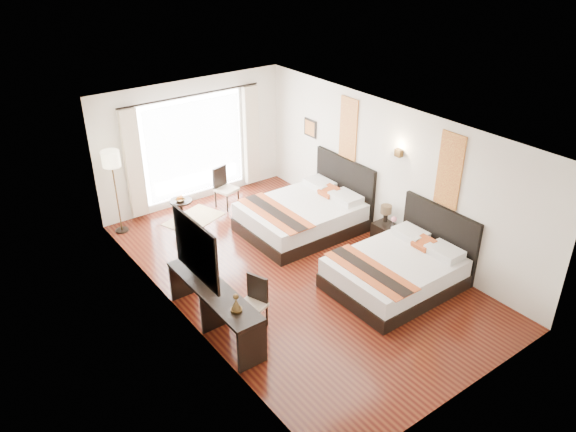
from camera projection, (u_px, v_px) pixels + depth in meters
floor at (295, 271)px, 10.38m from camera, size 4.50×7.50×0.01m
ceiling at (296, 127)px, 9.07m from camera, size 4.50×7.50×0.02m
wall_headboard at (387, 173)px, 10.90m from camera, size 0.01×7.50×2.80m
wall_desk at (178, 243)px, 8.54m from camera, size 0.01×7.50×2.80m
wall_window at (193, 142)px, 12.38m from camera, size 4.50×0.01×2.80m
wall_entry at (475, 311)px, 7.06m from camera, size 4.50×0.01×2.80m
window_glass at (194, 147)px, 12.42m from camera, size 2.40×0.02×2.20m
sheer_curtain at (195, 148)px, 12.37m from camera, size 2.30×0.02×2.10m
drape_left at (134, 164)px, 11.60m from camera, size 0.35×0.14×2.35m
drape_right at (251, 136)px, 13.12m from camera, size 0.35×0.14×2.35m
art_panel_near at (450, 171)px, 9.61m from camera, size 0.03×0.50×1.35m
art_panel_far at (348, 130)px, 11.45m from camera, size 0.03×0.50×1.35m
wall_sconce at (399, 153)px, 10.42m from camera, size 0.10×0.14×0.14m
mirror_frame at (196, 249)px, 8.10m from camera, size 0.04×1.25×0.95m
mirror_glass at (197, 249)px, 8.11m from camera, size 0.01×1.12×0.82m
bed_near at (399, 270)px, 9.83m from camera, size 2.22×1.73×1.26m
bed_far at (305, 214)px, 11.63m from camera, size 2.37×1.85×1.34m
nightstand at (385, 234)px, 11.13m from camera, size 0.38×0.47×0.45m
table_lamp at (386, 211)px, 10.94m from camera, size 0.22×0.22×0.34m
vase at (394, 223)px, 10.85m from camera, size 0.15×0.15×0.14m
console_desk at (215, 309)px, 8.77m from camera, size 0.50×2.20×0.76m
television at (196, 259)px, 8.88m from camera, size 0.15×0.87×0.50m
bronze_figurine at (236, 304)px, 8.05m from camera, size 0.20×0.20×0.26m
desk_chair at (252, 313)px, 8.85m from camera, size 0.53×0.53×0.88m
floor_lamp at (112, 164)px, 11.01m from camera, size 0.36×0.36×1.78m
side_table at (182, 212)px, 11.91m from camera, size 0.47×0.47×0.54m
fruit_bowl at (180, 200)px, 11.73m from camera, size 0.25×0.25×0.05m
window_chair at (226, 195)px, 12.59m from camera, size 0.53×0.53×0.92m
jute_rug at (194, 219)px, 12.17m from camera, size 1.40×1.16×0.01m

